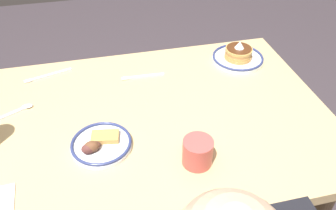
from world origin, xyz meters
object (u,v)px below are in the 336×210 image
object	(u,v)px
coffee_mug	(198,151)
tea_spoon	(16,111)
plate_center_pancakes	(100,144)
fork_far	(143,76)
plate_near_main	(238,56)
fork_near	(48,75)

from	to	relation	value
coffee_mug	tea_spoon	size ratio (longest dim) A/B	0.74
plate_center_pancakes	fork_far	distance (m)	0.42
plate_near_main	coffee_mug	distance (m)	0.64
plate_near_main	plate_center_pancakes	xyz separation A→B (m)	(0.64, 0.40, -0.01)
plate_near_main	coffee_mug	world-z (taller)	plate_near_main
plate_center_pancakes	coffee_mug	size ratio (longest dim) A/B	1.61
plate_center_pancakes	tea_spoon	size ratio (longest dim) A/B	1.20
plate_near_main	plate_center_pancakes	bearing A→B (deg)	31.98
coffee_mug	fork_near	xyz separation A→B (m)	(0.47, -0.60, -0.04)
fork_near	fork_far	distance (m)	0.40
fork_far	fork_near	bearing A→B (deg)	-14.24
coffee_mug	fork_far	bearing A→B (deg)	-80.42
fork_far	tea_spoon	world-z (taller)	tea_spoon
plate_near_main	fork_far	bearing A→B (deg)	4.00
plate_near_main	plate_center_pancakes	distance (m)	0.76
plate_near_main	fork_near	size ratio (longest dim) A/B	1.16
plate_center_pancakes	fork_near	distance (m)	0.50
plate_center_pancakes	fork_near	world-z (taller)	plate_center_pancakes
fork_near	fork_far	size ratio (longest dim) A/B	1.08
coffee_mug	fork_far	world-z (taller)	coffee_mug
coffee_mug	fork_near	world-z (taller)	coffee_mug
coffee_mug	fork_far	size ratio (longest dim) A/B	0.69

